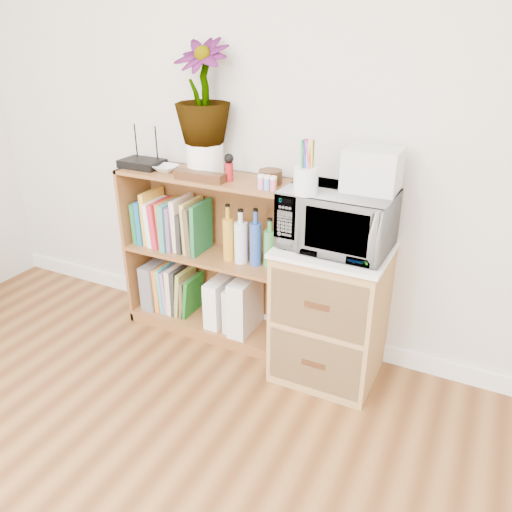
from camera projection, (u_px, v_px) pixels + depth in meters
The scene contains 21 objects.
skirting_board at pixel (275, 324), 2.96m from camera, with size 4.00×0.02×0.10m, color white.
bookshelf at pixel (210, 257), 2.81m from camera, with size 1.00×0.30×0.95m, color brown.
wicker_unit at pixel (331, 313), 2.50m from camera, with size 0.50×0.45×0.70m, color #9E7542.
microwave at pixel (337, 219), 2.28m from camera, with size 0.49×0.34×0.27m, color silver.
pen_cup at pixel (306, 181), 2.15m from camera, with size 0.11×0.11×0.12m, color silver.
small_appliance at pixel (373, 170), 2.19m from camera, with size 0.24×0.20×0.19m, color silver.
router at pixel (142, 163), 2.75m from camera, with size 0.23×0.16×0.04m, color black.
white_bowl at pixel (166, 168), 2.67m from camera, with size 0.13×0.13×0.03m, color silver.
plant_pot at pixel (205, 159), 2.60m from camera, with size 0.19×0.19×0.16m, color white.
potted_plant at pixel (202, 92), 2.46m from camera, with size 0.28×0.28×0.50m, color #317B36.
trinket_box at pixel (200, 176), 2.51m from camera, with size 0.27×0.07×0.04m, color #331A0E.
kokeshi_doll at pixel (229, 172), 2.49m from camera, with size 0.04×0.04×0.09m, color maroon.
wooden_bowl at pixel (270, 177), 2.46m from camera, with size 0.12×0.12×0.07m, color #331F0E.
paint_jars at pixel (267, 184), 2.37m from camera, with size 0.11×0.04×0.06m, color #D67680.
file_box at pixel (156, 283), 3.08m from camera, with size 0.09×0.23×0.29m, color slate.
magazine_holder_left at pixel (219, 301), 2.89m from camera, with size 0.09×0.22×0.28m, color white.
magazine_holder_mid at pixel (237, 307), 2.85m from camera, with size 0.08×0.21×0.27m, color silver.
magazine_holder_right at pixel (245, 304), 2.81m from camera, with size 0.10×0.26×0.33m, color silver.
cookbooks at pixel (172, 223), 2.84m from camera, with size 0.44×0.20×0.31m.
liquor_bottles at pixel (257, 238), 2.62m from camera, with size 0.37×0.07×0.32m.
lower_books at pixel (178, 289), 3.02m from camera, with size 0.25×0.19×0.30m.
Camera 1 is at (1.02, -0.07, 1.67)m, focal length 35.00 mm.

